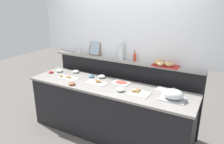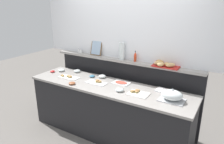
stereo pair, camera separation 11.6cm
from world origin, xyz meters
TOP-DOWN VIEW (x-y plane):
  - ground_plane at (0.00, 0.60)m, footprint 12.00×12.00m
  - buffet_counter at (0.00, 0.00)m, footprint 2.72×0.71m
  - back_ledge_unit at (0.00, 0.53)m, footprint 2.73×0.22m
  - upper_wall_panel at (0.00, 0.55)m, footprint 3.33×0.08m
  - sandwich_platter_rear at (0.54, -0.05)m, footprint 0.29×0.22m
  - sandwich_platter_front at (-0.21, -0.00)m, footprint 0.35×0.17m
  - sandwich_platter_side at (-0.78, -0.05)m, footprint 0.36×0.17m
  - cold_cuts_platter at (0.14, 0.19)m, footprint 0.28×0.18m
  - serving_cloche at (1.02, -0.01)m, footprint 0.34×0.24m
  - glass_bowl_large at (-0.27, 0.25)m, footprint 0.13×0.13m
  - glass_bowl_medium at (-1.13, 0.15)m, footprint 0.12×0.12m
  - glass_bowl_small at (0.27, -0.10)m, footprint 0.12×0.12m
  - glass_bowl_extra at (-0.84, 0.26)m, footprint 0.13×0.13m
  - condiment_bowl_cream at (-1.23, 0.02)m, footprint 0.09×0.09m
  - condiment_bowl_teal at (-0.51, -0.26)m, footprint 0.11×0.11m
  - condiment_bowl_dark at (-0.44, 0.18)m, footprint 0.10×0.10m
  - napkin_stack at (0.80, 0.23)m, footprint 0.18×0.18m
  - hot_sauce_bottle at (0.25, 0.46)m, footprint 0.04×0.04m
  - salt_shaker at (-0.94, 0.45)m, footprint 0.03×0.03m
  - pepper_shaker at (-0.90, 0.45)m, footprint 0.03×0.03m
  - bread_basket at (0.75, 0.43)m, footprint 0.41×0.29m
  - framed_picture at (-0.55, 0.49)m, footprint 0.23×0.09m
  - water_carafe at (-0.00, 0.45)m, footprint 0.09×0.09m

SIDE VIEW (x-z plane):
  - ground_plane at x=0.00m, z-range 0.00..0.00m
  - buffet_counter at x=0.00m, z-range 0.00..0.90m
  - back_ledge_unit at x=0.00m, z-range 0.03..1.25m
  - sandwich_platter_rear at x=0.54m, z-range 0.88..0.92m
  - sandwich_platter_side at x=-0.78m, z-range 0.88..0.92m
  - sandwich_platter_front at x=-0.21m, z-range 0.88..0.92m
  - cold_cuts_platter at x=0.14m, z-range 0.89..0.91m
  - napkin_stack at x=0.80m, z-range 0.89..0.91m
  - condiment_bowl_cream at x=-1.23m, z-range 0.89..0.92m
  - condiment_bowl_dark at x=-0.44m, z-range 0.89..0.93m
  - condiment_bowl_teal at x=-0.51m, z-range 0.89..0.93m
  - glass_bowl_small at x=0.27m, z-range 0.89..0.94m
  - glass_bowl_medium at x=-1.13m, z-range 0.89..0.94m
  - glass_bowl_extra at x=-0.84m, z-range 0.89..0.94m
  - glass_bowl_large at x=-0.27m, z-range 0.89..0.94m
  - serving_cloche at x=1.02m, z-range 0.88..1.05m
  - bread_basket at x=0.75m, z-range 1.21..1.29m
  - salt_shaker at x=-0.94m, z-range 1.21..1.30m
  - pepper_shaker at x=-0.90m, z-range 1.21..1.30m
  - hot_sauce_bottle at x=0.25m, z-range 1.20..1.38m
  - framed_picture at x=-0.55m, z-range 1.21..1.50m
  - water_carafe at x=0.00m, z-range 1.21..1.51m
  - upper_wall_panel at x=0.00m, z-range 1.21..2.60m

